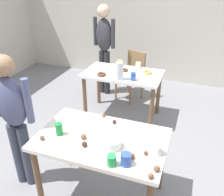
{
  "coord_description": "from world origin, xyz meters",
  "views": [
    {
      "loc": [
        0.74,
        -1.84,
        2.1
      ],
      "look_at": [
        -0.04,
        0.33,
        0.9
      ],
      "focal_mm": 38.89,
      "sensor_mm": 36.0,
      "label": 1
    }
  ],
  "objects_px": {
    "soda_can": "(59,129)",
    "dining_table_near": "(102,147)",
    "dining_table_far": "(123,80)",
    "pitcher_far": "(119,71)",
    "mixing_bowl": "(112,143)",
    "person_girl_near": "(14,114)",
    "person_adult_far": "(104,42)",
    "chair_far_table": "(132,72)"
  },
  "relations": [
    {
      "from": "person_adult_far",
      "to": "pitcher_far",
      "type": "bearing_deg",
      "value": -58.1
    },
    {
      "from": "person_girl_near",
      "to": "pitcher_far",
      "type": "height_order",
      "value": "person_girl_near"
    },
    {
      "from": "person_girl_near",
      "to": "mixing_bowl",
      "type": "distance_m",
      "value": 1.02
    },
    {
      "from": "chair_far_table",
      "to": "soda_can",
      "type": "xyz_separation_m",
      "value": [
        -0.05,
        -2.38,
        0.31
      ]
    },
    {
      "from": "dining_table_far",
      "to": "pitcher_far",
      "type": "xyz_separation_m",
      "value": [
        0.03,
        -0.27,
        0.24
      ]
    },
    {
      "from": "chair_far_table",
      "to": "person_girl_near",
      "type": "relative_size",
      "value": 0.59
    },
    {
      "from": "chair_far_table",
      "to": "soda_can",
      "type": "height_order",
      "value": "soda_can"
    },
    {
      "from": "chair_far_table",
      "to": "person_adult_far",
      "type": "bearing_deg",
      "value": 177.68
    },
    {
      "from": "dining_table_near",
      "to": "person_girl_near",
      "type": "relative_size",
      "value": 0.81
    },
    {
      "from": "soda_can",
      "to": "pitcher_far",
      "type": "relative_size",
      "value": 0.47
    },
    {
      "from": "dining_table_near",
      "to": "pitcher_far",
      "type": "xyz_separation_m",
      "value": [
        -0.27,
        1.34,
        0.23
      ]
    },
    {
      "from": "chair_far_table",
      "to": "dining_table_near",
      "type": "bearing_deg",
      "value": -81.73
    },
    {
      "from": "person_girl_near",
      "to": "pitcher_far",
      "type": "xyz_separation_m",
      "value": [
        0.61,
        1.44,
        -0.0
      ]
    },
    {
      "from": "chair_far_table",
      "to": "pitcher_far",
      "type": "distance_m",
      "value": 1.03
    },
    {
      "from": "mixing_bowl",
      "to": "chair_far_table",
      "type": "bearing_deg",
      "value": 101.1
    },
    {
      "from": "mixing_bowl",
      "to": "pitcher_far",
      "type": "relative_size",
      "value": 0.66
    },
    {
      "from": "chair_far_table",
      "to": "mixing_bowl",
      "type": "xyz_separation_m",
      "value": [
        0.47,
        -2.39,
        0.29
      ]
    },
    {
      "from": "person_girl_near",
      "to": "person_adult_far",
      "type": "xyz_separation_m",
      "value": [
        -0.0,
        2.41,
        0.11
      ]
    },
    {
      "from": "dining_table_far",
      "to": "person_girl_near",
      "type": "relative_size",
      "value": 0.79
    },
    {
      "from": "person_girl_near",
      "to": "person_adult_far",
      "type": "bearing_deg",
      "value": 90.03
    },
    {
      "from": "mixing_bowl",
      "to": "pitcher_far",
      "type": "bearing_deg",
      "value": 105.73
    },
    {
      "from": "dining_table_near",
      "to": "dining_table_far",
      "type": "distance_m",
      "value": 1.64
    },
    {
      "from": "dining_table_near",
      "to": "person_girl_near",
      "type": "xyz_separation_m",
      "value": [
        -0.88,
        -0.1,
        0.23
      ]
    },
    {
      "from": "person_adult_far",
      "to": "dining_table_far",
      "type": "bearing_deg",
      "value": -50.83
    },
    {
      "from": "person_adult_far",
      "to": "pitcher_far",
      "type": "relative_size",
      "value": 6.34
    },
    {
      "from": "person_girl_near",
      "to": "soda_can",
      "type": "xyz_separation_m",
      "value": [
        0.49,
        0.01,
        -0.07
      ]
    },
    {
      "from": "person_girl_near",
      "to": "soda_can",
      "type": "distance_m",
      "value": 0.5
    },
    {
      "from": "dining_table_far",
      "to": "person_adult_far",
      "type": "relative_size",
      "value": 0.72
    },
    {
      "from": "soda_can",
      "to": "person_girl_near",
      "type": "bearing_deg",
      "value": -178.8
    },
    {
      "from": "dining_table_near",
      "to": "mixing_bowl",
      "type": "bearing_deg",
      "value": -34.74
    },
    {
      "from": "dining_table_far",
      "to": "dining_table_near",
      "type": "bearing_deg",
      "value": -79.43
    },
    {
      "from": "chair_far_table",
      "to": "mixing_bowl",
      "type": "height_order",
      "value": "chair_far_table"
    },
    {
      "from": "chair_far_table",
      "to": "person_girl_near",
      "type": "bearing_deg",
      "value": -102.79
    },
    {
      "from": "person_girl_near",
      "to": "dining_table_near",
      "type": "bearing_deg",
      "value": 6.34
    },
    {
      "from": "soda_can",
      "to": "dining_table_near",
      "type": "bearing_deg",
      "value": 12.73
    },
    {
      "from": "dining_table_far",
      "to": "mixing_bowl",
      "type": "relative_size",
      "value": 6.87
    },
    {
      "from": "dining_table_far",
      "to": "chair_far_table",
      "type": "distance_m",
      "value": 0.7
    },
    {
      "from": "dining_table_near",
      "to": "mixing_bowl",
      "type": "xyz_separation_m",
      "value": [
        0.13,
        -0.09,
        0.14
      ]
    },
    {
      "from": "person_adult_far",
      "to": "soda_can",
      "type": "bearing_deg",
      "value": -78.42
    },
    {
      "from": "person_girl_near",
      "to": "person_adult_far",
      "type": "distance_m",
      "value": 2.42
    },
    {
      "from": "person_girl_near",
      "to": "mixing_bowl",
      "type": "xyz_separation_m",
      "value": [
        1.01,
        0.0,
        -0.09
      ]
    },
    {
      "from": "mixing_bowl",
      "to": "dining_table_far",
      "type": "bearing_deg",
      "value": 104.34
    }
  ]
}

